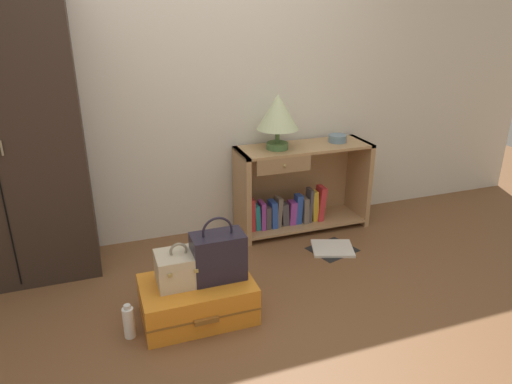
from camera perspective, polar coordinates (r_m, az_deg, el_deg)
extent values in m
plane|color=brown|center=(2.81, 0.31, -17.26)|extent=(9.00, 9.00, 0.00)
cube|color=silver|center=(3.66, -7.88, 14.18)|extent=(6.40, 0.10, 2.60)
cylinder|color=gray|center=(3.17, -28.43, 4.69)|extent=(0.01, 0.01, 0.09)
cube|color=tan|center=(3.73, -1.73, -0.47)|extent=(0.04, 0.37, 0.72)
cube|color=tan|center=(4.15, 12.30, 1.39)|extent=(0.04, 0.37, 0.72)
cube|color=tan|center=(3.80, 5.86, 5.43)|extent=(1.10, 0.37, 0.02)
cube|color=tan|center=(4.03, 5.51, -3.53)|extent=(1.02, 0.37, 0.02)
cube|color=tan|center=(4.06, 4.61, 1.37)|extent=(1.02, 0.01, 0.70)
cube|color=#9D7950|center=(3.57, 3.39, 3.25)|extent=(0.44, 0.02, 0.12)
sphere|color=#9E844C|center=(3.56, 3.49, 3.17)|extent=(0.02, 0.02, 0.02)
cube|color=red|center=(3.79, -0.57, -2.72)|extent=(0.04, 0.10, 0.27)
cube|color=teal|center=(3.82, 0.08, -3.04)|extent=(0.05, 0.09, 0.21)
cube|color=purple|center=(3.82, 0.69, -2.80)|extent=(0.04, 0.12, 0.23)
cube|color=#4C474C|center=(3.85, 1.33, -3.00)|extent=(0.04, 0.10, 0.19)
cube|color=#2D51B2|center=(3.86, 2.04, -2.65)|extent=(0.06, 0.12, 0.23)
cube|color=#726659|center=(3.87, 2.68, -2.38)|extent=(0.05, 0.10, 0.25)
cube|color=#4C474C|center=(3.90, 3.45, -2.68)|extent=(0.07, 0.08, 0.19)
cube|color=purple|center=(3.92, 4.33, -2.49)|extent=(0.06, 0.10, 0.20)
cube|color=#2D51B2|center=(3.93, 5.10, -2.03)|extent=(0.06, 0.09, 0.25)
cube|color=#726659|center=(3.96, 5.82, -2.10)|extent=(0.05, 0.13, 0.22)
cube|color=#4C474C|center=(3.97, 6.43, -1.57)|extent=(0.04, 0.10, 0.29)
cube|color=gold|center=(3.99, 7.04, -1.63)|extent=(0.07, 0.08, 0.27)
cube|color=red|center=(4.01, 7.75, -1.33)|extent=(0.07, 0.12, 0.30)
cylinder|color=#4C7542|center=(3.69, 2.58, 5.62)|extent=(0.17, 0.17, 0.05)
cylinder|color=#4C7542|center=(3.67, 2.60, 6.81)|extent=(0.04, 0.04, 0.11)
cone|color=beige|center=(3.63, 2.66, 9.70)|extent=(0.32, 0.32, 0.27)
cylinder|color=slate|center=(3.94, 9.83, 6.41)|extent=(0.15, 0.15, 0.06)
cube|color=orange|center=(2.93, -7.09, -12.74)|extent=(0.66, 0.43, 0.24)
cube|color=brown|center=(2.93, -7.09, -12.74)|extent=(0.67, 0.43, 0.01)
cube|color=brown|center=(2.75, -6.01, -15.28)|extent=(0.14, 0.02, 0.03)
cube|color=beige|center=(2.82, -9.22, -9.10)|extent=(0.27, 0.22, 0.19)
torus|color=gray|center=(2.77, -9.37, -7.07)|extent=(0.11, 0.02, 0.11)
cube|color=tan|center=(2.70, -10.36, -9.92)|extent=(0.02, 0.01, 0.02)
cube|color=tan|center=(2.72, -7.25, -9.45)|extent=(0.02, 0.01, 0.02)
cube|color=#231E2D|center=(2.82, -4.58, -7.78)|extent=(0.31, 0.18, 0.29)
torus|color=#231E2D|center=(2.74, -4.68, -4.80)|extent=(0.19, 0.01, 0.19)
cylinder|color=white|center=(2.86, -15.13, -15.02)|extent=(0.06, 0.06, 0.19)
cylinder|color=silver|center=(2.80, -15.34, -13.27)|extent=(0.04, 0.04, 0.02)
cube|color=white|center=(3.73, 9.24, -6.75)|extent=(0.38, 0.36, 0.02)
cube|color=black|center=(3.73, 9.23, -6.85)|extent=(0.39, 0.36, 0.01)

